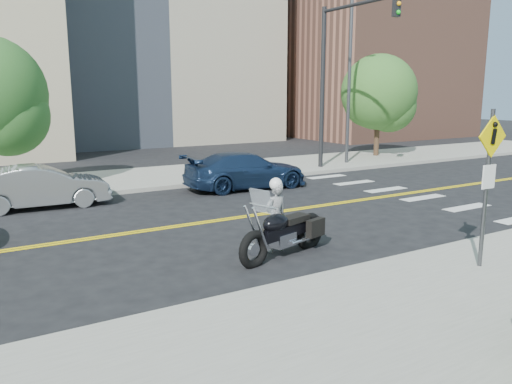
{
  "coord_description": "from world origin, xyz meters",
  "views": [
    {
      "loc": [
        -4.25,
        -11.95,
        3.4
      ],
      "look_at": [
        1.56,
        -2.3,
        1.2
      ],
      "focal_mm": 35.0,
      "sensor_mm": 36.0,
      "label": 1
    }
  ],
  "objects_px": {
    "motorcycle": "(284,221)",
    "parked_car_silver": "(41,187)",
    "pedestrian_sign": "(488,173)",
    "motorcyclist": "(276,215)",
    "parked_car_blue": "(246,170)"
  },
  "relations": [
    {
      "from": "parked_car_silver",
      "to": "parked_car_blue",
      "type": "bearing_deg",
      "value": -90.45
    },
    {
      "from": "pedestrian_sign",
      "to": "motorcycle",
      "type": "bearing_deg",
      "value": 132.97
    },
    {
      "from": "motorcycle",
      "to": "pedestrian_sign",
      "type": "bearing_deg",
      "value": -63.06
    },
    {
      "from": "motorcyclist",
      "to": "parked_car_blue",
      "type": "height_order",
      "value": "motorcyclist"
    },
    {
      "from": "motorcycle",
      "to": "parked_car_silver",
      "type": "height_order",
      "value": "motorcycle"
    },
    {
      "from": "pedestrian_sign",
      "to": "parked_car_silver",
      "type": "height_order",
      "value": "pedestrian_sign"
    },
    {
      "from": "pedestrian_sign",
      "to": "motorcyclist",
      "type": "height_order",
      "value": "pedestrian_sign"
    },
    {
      "from": "motorcycle",
      "to": "parked_car_silver",
      "type": "xyz_separation_m",
      "value": [
        -3.73,
        7.67,
        -0.13
      ]
    },
    {
      "from": "motorcyclist",
      "to": "parked_car_blue",
      "type": "relative_size",
      "value": 0.36
    },
    {
      "from": "pedestrian_sign",
      "to": "motorcyclist",
      "type": "xyz_separation_m",
      "value": [
        -2.64,
        3.19,
        -1.14
      ]
    },
    {
      "from": "parked_car_silver",
      "to": "parked_car_blue",
      "type": "distance_m",
      "value": 6.96
    },
    {
      "from": "motorcyclist",
      "to": "motorcycle",
      "type": "xyz_separation_m",
      "value": [
        -0.01,
        -0.35,
        -0.04
      ]
    },
    {
      "from": "motorcyclist",
      "to": "motorcycle",
      "type": "relative_size",
      "value": 0.64
    },
    {
      "from": "parked_car_silver",
      "to": "motorcyclist",
      "type": "bearing_deg",
      "value": -149.85
    },
    {
      "from": "parked_car_blue",
      "to": "parked_car_silver",
      "type": "bearing_deg",
      "value": 89.69
    }
  ]
}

